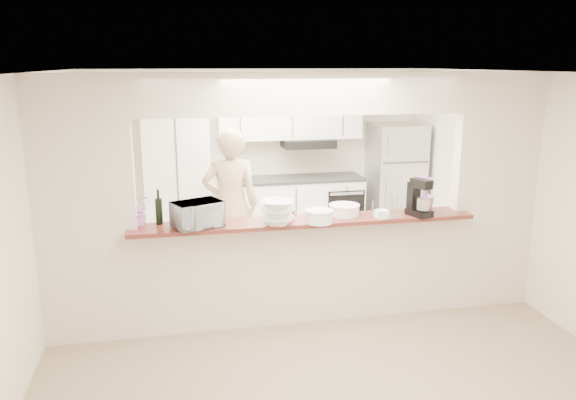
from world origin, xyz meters
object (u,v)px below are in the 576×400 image
object	(u,v)px
toaster_oven	(197,214)
person	(231,206)
refrigerator	(395,180)
stand_mixer	(419,199)

from	to	relation	value
toaster_oven	person	xyz separation A→B (m)	(0.45, 1.36, -0.29)
refrigerator	person	xyz separation A→B (m)	(-2.65, -1.39, 0.07)
stand_mixer	refrigerator	bearing A→B (deg)	71.98
refrigerator	toaster_oven	distance (m)	4.16
refrigerator	person	bearing A→B (deg)	-152.29
stand_mixer	toaster_oven	bearing A→B (deg)	179.01
stand_mixer	person	size ratio (longest dim) A/B	0.20
refrigerator	person	world-z (taller)	person
refrigerator	toaster_oven	world-z (taller)	refrigerator
stand_mixer	person	world-z (taller)	person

